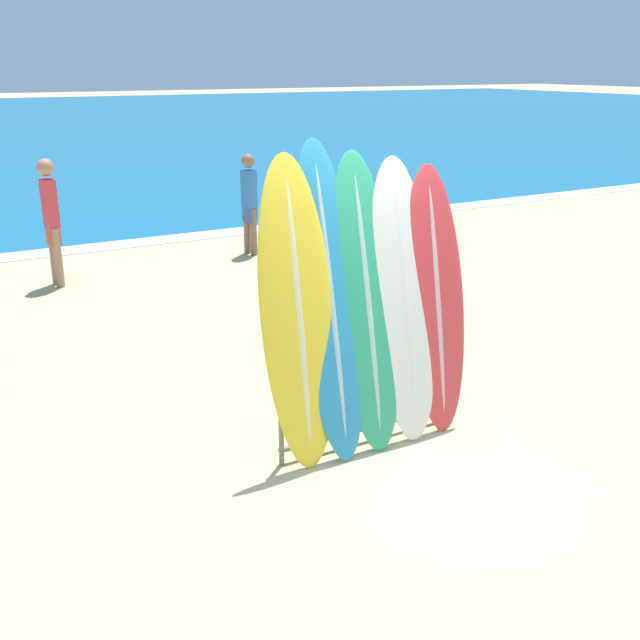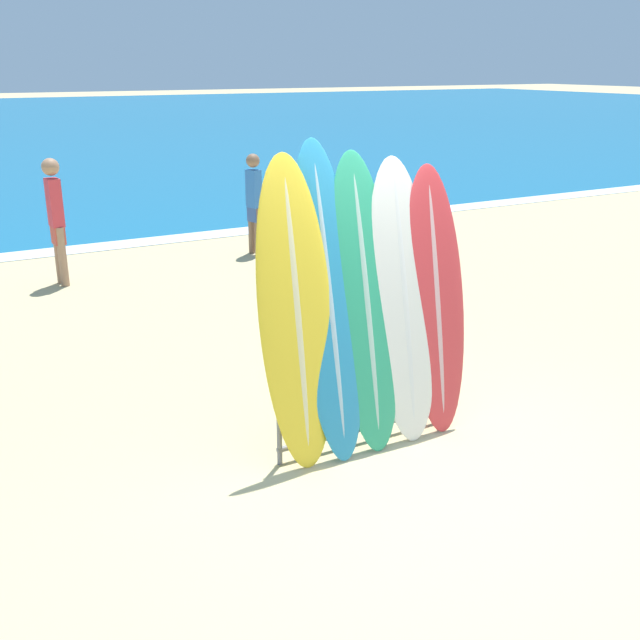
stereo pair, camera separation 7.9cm
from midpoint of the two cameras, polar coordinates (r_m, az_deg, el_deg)
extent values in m
plane|color=tan|center=(5.74, 7.46, -11.43)|extent=(160.00, 160.00, 0.00)
cube|color=white|center=(13.04, -14.53, 5.62)|extent=(120.00, 0.60, 0.01)
cylinder|color=slate|center=(5.62, -2.73, -7.47)|extent=(0.04, 0.04, 0.78)
cylinder|color=slate|center=(6.38, 10.00, -4.41)|extent=(0.04, 0.04, 0.78)
cylinder|color=slate|center=(5.82, 4.14, -2.61)|extent=(1.60, 0.04, 0.04)
cylinder|color=slate|center=(6.08, 4.00, -8.17)|extent=(1.60, 0.04, 0.04)
ellipsoid|color=yellow|center=(5.42, -1.42, 0.32)|extent=(0.59, 0.47, 2.31)
ellipsoid|color=beige|center=(5.42, -1.42, 0.32)|extent=(0.11, 0.46, 2.22)
ellipsoid|color=teal|center=(5.57, 1.07, 1.26)|extent=(0.52, 0.63, 2.39)
ellipsoid|color=#98BACC|center=(5.57, 1.07, 1.26)|extent=(0.09, 0.61, 2.30)
ellipsoid|color=#289E70|center=(5.72, 3.87, 1.19)|extent=(0.56, 0.59, 2.29)
ellipsoid|color=#9AC3B3|center=(5.72, 3.87, 1.19)|extent=(0.10, 0.57, 2.20)
ellipsoid|color=silver|center=(5.90, 6.73, 1.35)|extent=(0.60, 0.54, 2.23)
ellipsoid|color=silver|center=(5.90, 6.73, 1.35)|extent=(0.11, 0.53, 2.15)
ellipsoid|color=red|center=(6.08, 9.15, 1.40)|extent=(0.56, 0.48, 2.16)
ellipsoid|color=#D59E9F|center=(6.08, 9.15, 1.40)|extent=(0.10, 0.47, 2.07)
cylinder|color=#A87A5B|center=(10.88, -19.09, 4.76)|extent=(0.11, 0.11, 0.81)
cylinder|color=#A87A5B|center=(10.72, -18.83, 4.57)|extent=(0.11, 0.11, 0.81)
cube|color=#CC4C3D|center=(10.74, -19.12, 6.14)|extent=(0.16, 0.24, 0.24)
cube|color=#DB3842|center=(10.66, -19.38, 8.44)|extent=(0.18, 0.26, 0.64)
sphere|color=#A87A5B|center=(10.59, -19.66, 10.93)|extent=(0.23, 0.23, 0.23)
cylinder|color=#846047|center=(12.02, -5.05, 6.85)|extent=(0.10, 0.10, 0.75)
cylinder|color=#846047|center=(11.90, -4.54, 6.73)|extent=(0.10, 0.10, 0.75)
cube|color=#385693|center=(11.91, -4.83, 8.02)|extent=(0.18, 0.24, 0.22)
cube|color=#3370BC|center=(11.84, -4.89, 9.94)|extent=(0.20, 0.26, 0.58)
sphere|color=#846047|center=(11.78, -4.94, 12.01)|extent=(0.21, 0.21, 0.21)
camera|label=1|loc=(0.04, -89.65, 0.12)|focal=42.00mm
camera|label=2|loc=(0.04, 90.35, -0.12)|focal=42.00mm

